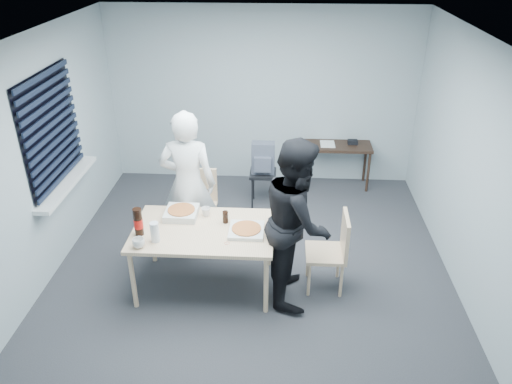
# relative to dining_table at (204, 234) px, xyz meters

# --- Properties ---
(room) EXTENTS (5.00, 5.00, 5.00)m
(room) POSITION_rel_dining_table_xyz_m (-1.71, 0.64, 0.78)
(room) COLOR #2C2C31
(room) RESTS_ON ground
(dining_table) EXTENTS (1.47, 0.93, 0.72)m
(dining_table) POSITION_rel_dining_table_xyz_m (0.00, 0.00, 0.00)
(dining_table) COLOR beige
(dining_table) RESTS_ON ground
(chair_far) EXTENTS (0.42, 0.42, 0.89)m
(chair_far) POSITION_rel_dining_table_xyz_m (-0.21, 1.00, -0.14)
(chair_far) COLOR beige
(chair_far) RESTS_ON ground
(chair_right) EXTENTS (0.42, 0.42, 0.89)m
(chair_right) POSITION_rel_dining_table_xyz_m (1.38, 0.05, -0.14)
(chair_right) COLOR beige
(chair_right) RESTS_ON ground
(person_white) EXTENTS (0.65, 0.42, 1.77)m
(person_white) POSITION_rel_dining_table_xyz_m (-0.27, 0.68, 0.23)
(person_white) COLOR white
(person_white) RESTS_ON ground
(person_black) EXTENTS (0.47, 0.86, 1.77)m
(person_black) POSITION_rel_dining_table_xyz_m (0.97, -0.06, 0.23)
(person_black) COLOR black
(person_black) RESTS_ON ground
(side_table) EXTENTS (0.99, 0.44, 0.66)m
(side_table) POSITION_rel_dining_table_xyz_m (1.61, 2.52, -0.07)
(side_table) COLOR #36211A
(side_table) RESTS_ON ground
(stool) EXTENTS (0.36, 0.36, 0.50)m
(stool) POSITION_rel_dining_table_xyz_m (0.54, 1.85, -0.26)
(stool) COLOR black
(stool) RESTS_ON ground
(backpack) EXTENTS (0.31, 0.23, 0.44)m
(backpack) POSITION_rel_dining_table_xyz_m (0.54, 1.84, 0.06)
(backpack) COLOR #555963
(backpack) RESTS_ON stool
(pizza_box_a) EXTENTS (0.35, 0.35, 0.09)m
(pizza_box_a) POSITION_rel_dining_table_xyz_m (-0.28, 0.26, 0.10)
(pizza_box_a) COLOR silver
(pizza_box_a) RESTS_ON dining_table
(pizza_box_b) EXTENTS (0.36, 0.36, 0.05)m
(pizza_box_b) POSITION_rel_dining_table_xyz_m (0.45, -0.03, 0.08)
(pizza_box_b) COLOR silver
(pizza_box_b) RESTS_ON dining_table
(mug_a) EXTENTS (0.17, 0.17, 0.10)m
(mug_a) POSITION_rel_dining_table_xyz_m (-0.58, -0.37, 0.11)
(mug_a) COLOR silver
(mug_a) RESTS_ON dining_table
(mug_b) EXTENTS (0.10, 0.10, 0.09)m
(mug_b) POSITION_rel_dining_table_xyz_m (-0.01, 0.28, 0.11)
(mug_b) COLOR silver
(mug_b) RESTS_ON dining_table
(cola_glass) EXTENTS (0.07, 0.07, 0.13)m
(cola_glass) POSITION_rel_dining_table_xyz_m (0.22, 0.15, 0.13)
(cola_glass) COLOR black
(cola_glass) RESTS_ON dining_table
(soda_bottle) EXTENTS (0.09, 0.09, 0.30)m
(soda_bottle) POSITION_rel_dining_table_xyz_m (-0.64, -0.14, 0.20)
(soda_bottle) COLOR black
(soda_bottle) RESTS_ON dining_table
(plastic_cups) EXTENTS (0.11, 0.11, 0.21)m
(plastic_cups) POSITION_rel_dining_table_xyz_m (-0.44, -0.25, 0.17)
(plastic_cups) COLOR silver
(plastic_cups) RESTS_ON dining_table
(rubber_band) EXTENTS (0.06, 0.06, 0.00)m
(rubber_band) POSITION_rel_dining_table_xyz_m (0.28, -0.25, 0.06)
(rubber_band) COLOR red
(rubber_band) RESTS_ON dining_table
(papers) EXTENTS (0.31, 0.35, 0.00)m
(papers) POSITION_rel_dining_table_xyz_m (1.46, 2.54, 0.01)
(papers) COLOR white
(papers) RESTS_ON side_table
(black_box) EXTENTS (0.16, 0.13, 0.06)m
(black_box) POSITION_rel_dining_table_xyz_m (1.83, 2.57, 0.04)
(black_box) COLOR black
(black_box) RESTS_ON side_table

